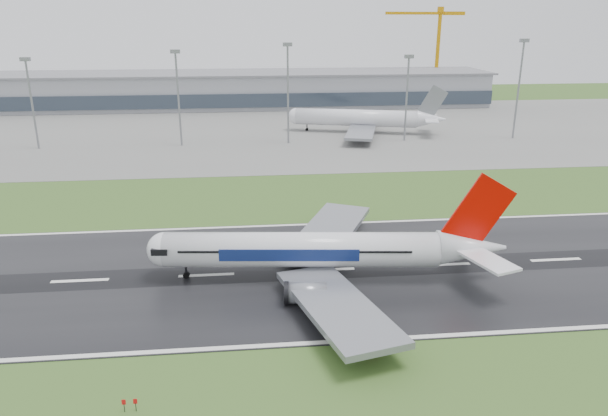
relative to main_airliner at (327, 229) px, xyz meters
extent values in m
plane|color=#32541E|center=(-19.30, 3.07, -8.48)|extent=(520.00, 520.00, 0.00)
cube|color=black|center=(-19.30, 3.07, -8.43)|extent=(400.00, 45.00, 0.10)
cube|color=slate|center=(-19.30, 128.07, -8.44)|extent=(400.00, 130.00, 0.08)
cube|color=gray|center=(-19.30, 188.07, -0.98)|extent=(240.00, 36.00, 15.00)
cylinder|color=gray|center=(-78.58, 103.07, 5.14)|extent=(0.64, 0.64, 27.25)
cylinder|color=gray|center=(-33.40, 103.07, 6.15)|extent=(0.64, 0.64, 29.26)
cylinder|color=gray|center=(1.75, 103.07, 7.12)|extent=(0.64, 0.64, 31.20)
cylinder|color=gray|center=(41.44, 103.07, 5.14)|extent=(0.64, 0.64, 27.24)
cylinder|color=gray|center=(80.10, 103.07, 7.57)|extent=(0.64, 0.64, 32.11)
camera|label=1|loc=(-11.93, -81.24, 31.51)|focal=33.17mm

